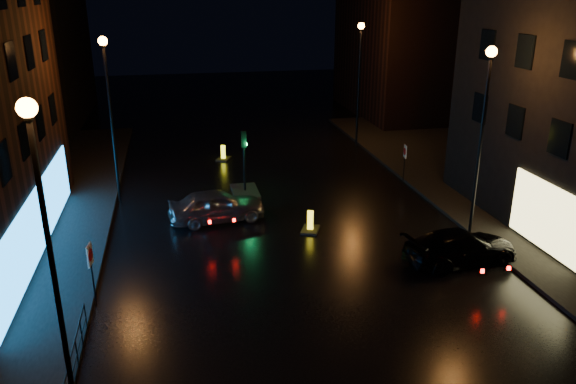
% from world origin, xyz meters
% --- Properties ---
extents(ground, '(120.00, 120.00, 0.00)m').
position_xyz_m(ground, '(0.00, 0.00, 0.00)').
color(ground, black).
rests_on(ground, ground).
extents(pavement_right, '(12.00, 44.00, 0.15)m').
position_xyz_m(pavement_right, '(14.00, 8.00, 0.07)').
color(pavement_right, black).
rests_on(pavement_right, ground).
extents(building_far_left, '(8.00, 16.00, 14.00)m').
position_xyz_m(building_far_left, '(-16.00, 35.00, 7.00)').
color(building_far_left, black).
rests_on(building_far_left, ground).
extents(building_far_right, '(8.00, 14.00, 12.00)m').
position_xyz_m(building_far_right, '(15.00, 32.00, 6.00)').
color(building_far_right, black).
rests_on(building_far_right, ground).
extents(street_lamp_lnear, '(0.44, 0.44, 8.37)m').
position_xyz_m(street_lamp_lnear, '(-7.80, -2.00, 5.56)').
color(street_lamp_lnear, black).
rests_on(street_lamp_lnear, ground).
extents(street_lamp_lfar, '(0.44, 0.44, 8.37)m').
position_xyz_m(street_lamp_lfar, '(-7.80, 14.00, 5.56)').
color(street_lamp_lfar, black).
rests_on(street_lamp_lfar, ground).
extents(street_lamp_rnear, '(0.44, 0.44, 8.37)m').
position_xyz_m(street_lamp_rnear, '(7.80, 6.00, 5.56)').
color(street_lamp_rnear, black).
rests_on(street_lamp_rnear, ground).
extents(street_lamp_rfar, '(0.44, 0.44, 8.37)m').
position_xyz_m(street_lamp_rfar, '(7.80, 22.00, 5.56)').
color(street_lamp_rfar, black).
rests_on(street_lamp_rfar, ground).
extents(traffic_signal, '(1.40, 2.40, 3.45)m').
position_xyz_m(traffic_signal, '(-1.20, 14.00, 0.50)').
color(traffic_signal, black).
rests_on(traffic_signal, ground).
extents(guard_railing, '(0.05, 6.04, 1.00)m').
position_xyz_m(guard_railing, '(-8.00, -1.00, 0.74)').
color(guard_railing, black).
rests_on(guard_railing, ground).
extents(silver_hatchback, '(4.73, 2.38, 1.55)m').
position_xyz_m(silver_hatchback, '(-3.03, 10.35, 0.77)').
color(silver_hatchback, '#B1B2B9').
rests_on(silver_hatchback, ground).
extents(dark_sedan, '(4.94, 2.46, 1.38)m').
position_xyz_m(dark_sedan, '(6.25, 3.96, 0.69)').
color(dark_sedan, black).
rests_on(dark_sedan, ground).
extents(bollard_near, '(1.14, 1.32, 0.98)m').
position_xyz_m(bollard_near, '(1.06, 8.27, 0.21)').
color(bollard_near, black).
rests_on(bollard_near, ground).
extents(bollard_far, '(1.11, 1.29, 0.95)m').
position_xyz_m(bollard_far, '(-1.76, 20.44, 0.21)').
color(bollard_far, black).
rests_on(bollard_far, ground).
extents(road_sign_left, '(0.14, 0.56, 2.32)m').
position_xyz_m(road_sign_left, '(-7.90, 3.62, 1.74)').
color(road_sign_left, black).
rests_on(road_sign_left, ground).
extents(road_sign_right, '(0.14, 0.54, 2.22)m').
position_xyz_m(road_sign_right, '(7.90, 13.76, 1.67)').
color(road_sign_right, black).
rests_on(road_sign_right, ground).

